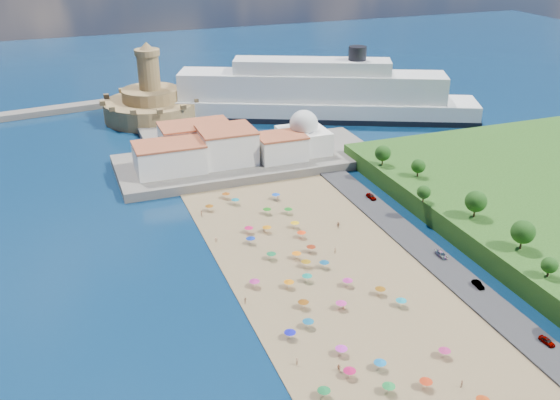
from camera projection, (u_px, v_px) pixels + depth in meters
name	position (u px, v px, depth m)	size (l,w,h in m)	color
ground	(300.00, 272.00, 152.80)	(700.00, 700.00, 0.00)	#071938
terrace	(248.00, 160.00, 217.43)	(90.00, 36.00, 3.00)	#59544C
jetty	(166.00, 138.00, 240.35)	(18.00, 70.00, 2.40)	#59544C
waterfront_buildings	(211.00, 147.00, 211.16)	(57.00, 29.00, 11.00)	silver
domed_building	(304.00, 135.00, 218.93)	(16.00, 16.00, 15.00)	silver
fortress	(151.00, 103.00, 263.56)	(40.00, 40.00, 32.40)	#9A7C4D
cruise_ship	(312.00, 97.00, 263.74)	(136.20, 75.76, 30.54)	black
beach_parasols	(317.00, 287.00, 142.66)	(32.36, 115.45, 2.20)	gray
beachgoers	(293.00, 264.00, 153.96)	(36.64, 95.58, 1.89)	tan
parked_cars	(439.00, 252.00, 158.90)	(1.86, 79.13, 1.41)	gray
hillside_trees	(490.00, 220.00, 156.52)	(12.71, 109.31, 7.49)	#382314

